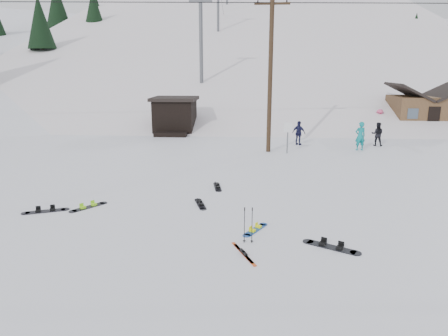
# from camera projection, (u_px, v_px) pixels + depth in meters

# --- Properties ---
(ground) EXTENTS (200.00, 200.00, 0.00)m
(ground) POSITION_uv_depth(u_px,v_px,m) (214.00, 255.00, 10.79)
(ground) COLOR white
(ground) RESTS_ON ground
(ski_slope) EXTENTS (60.00, 85.24, 65.97)m
(ski_slope) POSITION_uv_depth(u_px,v_px,m) (245.00, 172.00, 66.93)
(ski_slope) COLOR white
(ski_slope) RESTS_ON ground
(ridge_left) EXTENTS (47.54, 95.03, 58.38)m
(ridge_left) POSITION_uv_depth(u_px,v_px,m) (14.00, 173.00, 62.31)
(ridge_left) COLOR white
(ridge_left) RESTS_ON ground
(treeline_crest) EXTENTS (50.00, 6.00, 10.00)m
(treeline_crest) POSITION_uv_depth(u_px,v_px,m) (248.00, 90.00, 94.01)
(treeline_crest) COLOR black
(treeline_crest) RESTS_ON ski_slope
(utility_pole) EXTENTS (2.00, 0.26, 9.00)m
(utility_pole) POSITION_uv_depth(u_px,v_px,m) (270.00, 72.00, 23.06)
(utility_pole) COLOR #3A2819
(utility_pole) RESTS_ON ground
(trail_sign) EXTENTS (0.50, 0.09, 1.85)m
(trail_sign) POSITION_uv_depth(u_px,v_px,m) (288.00, 132.00, 23.41)
(trail_sign) COLOR #595B60
(trail_sign) RESTS_ON ground
(lift_hut) EXTENTS (3.40, 4.10, 2.75)m
(lift_hut) POSITION_uv_depth(u_px,v_px,m) (175.00, 115.00, 31.05)
(lift_hut) COLOR black
(lift_hut) RESTS_ON ground
(lift_tower_near) EXTENTS (2.20, 0.36, 8.00)m
(lift_tower_near) POSITION_uv_depth(u_px,v_px,m) (201.00, 36.00, 38.17)
(lift_tower_near) COLOR #595B60
(lift_tower_near) RESTS_ON ski_slope
(cabin) EXTENTS (5.39, 4.40, 3.77)m
(cabin) POSITION_uv_depth(u_px,v_px,m) (423.00, 111.00, 32.65)
(cabin) COLOR brown
(cabin) RESTS_ON ground
(hero_snowboard) EXTENTS (0.78, 1.17, 0.09)m
(hero_snowboard) POSITION_uv_depth(u_px,v_px,m) (255.00, 229.00, 12.45)
(hero_snowboard) COLOR #1848A0
(hero_snowboard) RESTS_ON ground
(hero_skis) EXTENTS (0.71, 1.42, 0.08)m
(hero_skis) POSITION_uv_depth(u_px,v_px,m) (244.00, 253.00, 10.84)
(hero_skis) COLOR #BC4213
(hero_skis) RESTS_ON ground
(ski_poles) EXTENTS (0.30, 0.08, 1.08)m
(ski_poles) POSITION_uv_depth(u_px,v_px,m) (248.00, 225.00, 11.43)
(ski_poles) COLOR black
(ski_poles) RESTS_ON ground
(board_scatter_a) EXTENTS (1.49, 0.78, 0.11)m
(board_scatter_a) POSITION_uv_depth(u_px,v_px,m) (46.00, 211.00, 14.05)
(board_scatter_a) COLOR black
(board_scatter_a) RESTS_ON ground
(board_scatter_b) EXTENTS (0.58, 1.28, 0.09)m
(board_scatter_b) POSITION_uv_depth(u_px,v_px,m) (200.00, 204.00, 14.79)
(board_scatter_b) COLOR black
(board_scatter_b) RESTS_ON ground
(board_scatter_c) EXTENTS (1.03, 1.24, 0.10)m
(board_scatter_c) POSITION_uv_depth(u_px,v_px,m) (88.00, 207.00, 14.47)
(board_scatter_c) COLOR black
(board_scatter_c) RESTS_ON ground
(board_scatter_d) EXTENTS (1.51, 0.98, 0.12)m
(board_scatter_d) POSITION_uv_depth(u_px,v_px,m) (331.00, 247.00, 11.23)
(board_scatter_d) COLOR black
(board_scatter_d) RESTS_ON ground
(board_scatter_f) EXTENTS (0.45, 1.36, 0.10)m
(board_scatter_f) POSITION_uv_depth(u_px,v_px,m) (217.00, 187.00, 16.93)
(board_scatter_f) COLOR black
(board_scatter_f) RESTS_ON ground
(skier_teal) EXTENTS (0.71, 0.53, 1.76)m
(skier_teal) POSITION_uv_depth(u_px,v_px,m) (360.00, 136.00, 24.38)
(skier_teal) COLOR #0D8083
(skier_teal) RESTS_ON ground
(skier_dark) EXTENTS (0.87, 0.77, 1.52)m
(skier_dark) POSITION_uv_depth(u_px,v_px,m) (377.00, 134.00, 25.83)
(skier_dark) COLOR black
(skier_dark) RESTS_ON ground
(skier_pink) EXTENTS (1.26, 1.07, 1.69)m
(skier_pink) POSITION_uv_depth(u_px,v_px,m) (379.00, 120.00, 32.44)
(skier_pink) COLOR #F1558A
(skier_pink) RESTS_ON ground
(skier_navy) EXTENTS (0.98, 0.83, 1.58)m
(skier_navy) POSITION_uv_depth(u_px,v_px,m) (299.00, 133.00, 26.08)
(skier_navy) COLOR #161738
(skier_navy) RESTS_ON ground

